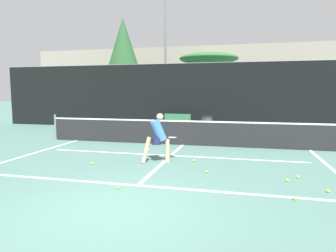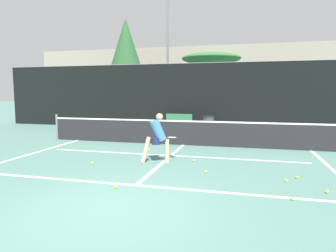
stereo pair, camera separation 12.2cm
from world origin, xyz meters
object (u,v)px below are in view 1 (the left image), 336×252
object	(u,v)px
player_practicing	(158,136)
courtside_bench	(177,122)
trash_bin	(207,124)
parked_car	(183,114)

from	to	relation	value
player_practicing	courtside_bench	bearing A→B (deg)	71.61
trash_bin	parked_car	size ratio (longest dim) A/B	0.20
courtside_bench	trash_bin	xyz separation A→B (m)	(1.61, -0.22, -0.06)
courtside_bench	trash_bin	distance (m)	1.62
player_practicing	courtside_bench	world-z (taller)	player_practicing
player_practicing	trash_bin	world-z (taller)	player_practicing
player_practicing	parked_car	xyz separation A→B (m)	(-1.23, 10.07, -0.14)
courtside_bench	player_practicing	bearing A→B (deg)	-79.58
trash_bin	parked_car	distance (m)	3.52
player_practicing	trash_bin	distance (m)	7.11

